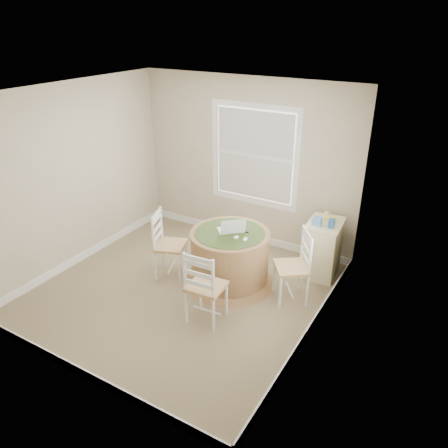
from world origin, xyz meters
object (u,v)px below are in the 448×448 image
Objects in this scene: chair_left at (170,245)px; chair_near at (206,286)px; round_table at (230,256)px; laptop at (231,229)px; corner_chest at (323,248)px; chair_right at (291,267)px.

chair_left is 1.15m from chair_near.
round_table is 0.38m from laptop.
round_table is 1.33m from corner_chest.
chair_left and chair_right have the same top height.
laptop is at bearing -125.50° from chair_right.
chair_near reaches higher than round_table.
chair_right is (1.68, 0.31, 0.00)m from chair_left.
chair_left is 1.00× the size of chair_right.
chair_left is 0.92m from laptop.
corner_chest is at bearing 175.55° from laptop.
round_table is 0.87m from chair_near.
round_table is at bearing -93.68° from chair_left.
round_table is at bearing -83.20° from chair_near.
laptop is at bearing 77.21° from round_table.
chair_near is 2.14× the size of laptop.
chair_left reaches higher than round_table.
chair_right is at bearing -100.55° from chair_left.
chair_left and chair_near have the same top height.
chair_right is 1.17× the size of corner_chest.
laptop reaches higher than chair_right.
chair_near is 0.96m from laptop.
chair_near is at bearing -74.48° from chair_right.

